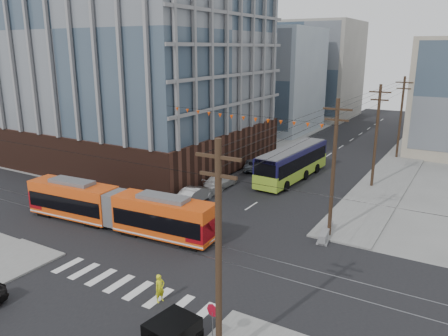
# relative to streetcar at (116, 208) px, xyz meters

# --- Properties ---
(ground) EXTENTS (160.00, 160.00, 0.00)m
(ground) POSITION_rel_streetcar_xyz_m (7.34, -3.66, -1.71)
(ground) COLOR slate
(office_building) EXTENTS (30.00, 25.00, 28.60)m
(office_building) POSITION_rel_streetcar_xyz_m (-14.66, 19.34, 12.59)
(office_building) COLOR #381E16
(office_building) RESTS_ON ground
(bg_bldg_nw_near) EXTENTS (18.00, 16.00, 18.00)m
(bg_bldg_nw_near) POSITION_rel_streetcar_xyz_m (-9.66, 48.34, 7.29)
(bg_bldg_nw_near) COLOR #8C99A5
(bg_bldg_nw_near) RESTS_ON ground
(bg_bldg_nw_far) EXTENTS (16.00, 18.00, 20.00)m
(bg_bldg_nw_far) POSITION_rel_streetcar_xyz_m (-6.66, 68.34, 8.29)
(bg_bldg_nw_far) COLOR gray
(bg_bldg_nw_far) RESTS_ON ground
(utility_pole_near) EXTENTS (0.30, 0.30, 11.00)m
(utility_pole_near) POSITION_rel_streetcar_xyz_m (15.84, -9.66, 3.79)
(utility_pole_near) COLOR black
(utility_pole_near) RESTS_ON ground
(utility_pole_far) EXTENTS (0.30, 0.30, 11.00)m
(utility_pole_far) POSITION_rel_streetcar_xyz_m (15.84, 52.34, 3.79)
(utility_pole_far) COLOR black
(utility_pole_far) RESTS_ON ground
(streetcar) EXTENTS (17.90, 3.84, 3.42)m
(streetcar) POSITION_rel_streetcar_xyz_m (0.00, 0.00, 0.00)
(streetcar) COLOR #DD4A11
(streetcar) RESTS_ON ground
(city_bus) EXTENTS (3.62, 13.49, 3.78)m
(city_bus) POSITION_rel_streetcar_xyz_m (7.24, 20.77, 0.18)
(city_bus) COLOR #120F3A
(city_bus) RESTS_ON ground
(parked_car_silver) EXTENTS (1.79, 4.77, 1.56)m
(parked_car_silver) POSITION_rel_streetcar_xyz_m (2.06, 8.68, -0.93)
(parked_car_silver) COLOR #A7A7A7
(parked_car_silver) RESTS_ON ground
(parked_car_white) EXTENTS (2.21, 5.07, 1.45)m
(parked_car_white) POSITION_rel_streetcar_xyz_m (1.76, 13.83, -0.99)
(parked_car_white) COLOR silver
(parked_car_white) RESTS_ON ground
(parked_car_grey) EXTENTS (3.91, 5.30, 1.34)m
(parked_car_grey) POSITION_rel_streetcar_xyz_m (1.68, 21.94, -1.04)
(parked_car_grey) COLOR slate
(parked_car_grey) RESTS_ON ground
(pedestrian) EXTENTS (0.58, 0.73, 1.75)m
(pedestrian) POSITION_rel_streetcar_xyz_m (10.08, -6.89, -0.84)
(pedestrian) COLOR yellow
(pedestrian) RESTS_ON ground
(stop_sign) EXTENTS (0.79, 0.79, 2.29)m
(stop_sign) POSITION_rel_streetcar_xyz_m (14.94, -8.79, -0.57)
(stop_sign) COLOR maroon
(stop_sign) RESTS_ON ground
(jersey_barrier) EXTENTS (1.31, 3.76, 0.74)m
(jersey_barrier) POSITION_rel_streetcar_xyz_m (15.64, 7.16, -1.34)
(jersey_barrier) COLOR #5A5A60
(jersey_barrier) RESTS_ON ground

